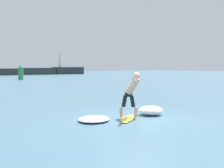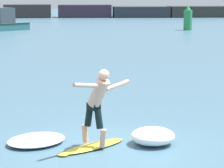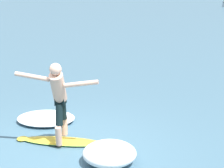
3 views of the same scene
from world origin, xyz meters
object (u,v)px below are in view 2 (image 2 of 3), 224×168
at_px(surfer, 98,100).
at_px(channel_marker_buoy, 188,19).
at_px(small_boat_offshore, 3,23).
at_px(surfboard, 93,146).

bearing_deg(surfer, channel_marker_buoy, 76.15).
bearing_deg(small_boat_offshore, channel_marker_buoy, -1.46).
height_order(surfer, small_boat_offshore, small_boat_offshore).
bearing_deg(surfboard, small_boat_offshore, 101.65).
distance_m(surfboard, small_boat_offshore, 37.84).
xyz_separation_m(surfer, channel_marker_buoy, (9.05, 36.70, -0.08)).
bearing_deg(surfboard, surfer, -33.16).
relative_size(surfer, channel_marker_buoy, 0.77).
xyz_separation_m(surfboard, surfer, (0.11, -0.07, 1.07)).
height_order(surfboard, surfer, surfer).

